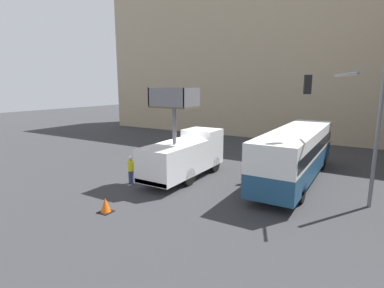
{
  "coord_description": "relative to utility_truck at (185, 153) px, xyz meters",
  "views": [
    {
      "loc": [
        10.48,
        -15.72,
        5.85
      ],
      "look_at": [
        0.44,
        0.85,
        2.09
      ],
      "focal_mm": 28.0,
      "sensor_mm": 36.0,
      "label": 1
    }
  ],
  "objects": [
    {
      "name": "ground_plane",
      "position": [
        -0.44,
        0.02,
        -1.61
      ],
      "size": [
        120.0,
        120.0,
        0.0
      ],
      "primitive_type": "plane",
      "color": "#333335"
    },
    {
      "name": "building_backdrop_far",
      "position": [
        -0.44,
        21.89,
        7.52
      ],
      "size": [
        44.0,
        10.0,
        18.27
      ],
      "color": "tan",
      "rests_on": "ground_plane"
    },
    {
      "name": "utility_truck",
      "position": [
        0.0,
        0.0,
        0.0
      ],
      "size": [
        2.5,
        6.84,
        5.76
      ],
      "color": "white",
      "rests_on": "ground_plane"
    },
    {
      "name": "city_bus",
      "position": [
        6.19,
        3.12,
        0.3
      ],
      "size": [
        2.53,
        11.69,
        3.23
      ],
      "rotation": [
        0.0,
        0.0,
        1.42
      ],
      "color": "navy",
      "rests_on": "ground_plane"
    },
    {
      "name": "traffic_light_pole",
      "position": [
        9.25,
        0.31,
        2.86
      ],
      "size": [
        3.37,
        3.12,
        6.67
      ],
      "color": "slate",
      "rests_on": "ground_plane"
    },
    {
      "name": "road_worker_near_truck",
      "position": [
        -2.17,
        -2.7,
        -0.74
      ],
      "size": [
        0.38,
        0.38,
        1.76
      ],
      "rotation": [
        0.0,
        0.0,
        3.61
      ],
      "color": "navy",
      "rests_on": "ground_plane"
    },
    {
      "name": "road_worker_directing",
      "position": [
        4.09,
        1.31,
        -0.74
      ],
      "size": [
        0.38,
        0.38,
        1.76
      ],
      "rotation": [
        0.0,
        0.0,
        5.36
      ],
      "color": "navy",
      "rests_on": "ground_plane"
    },
    {
      "name": "traffic_cone_near_truck",
      "position": [
        -0.31,
        -6.48,
        -1.28
      ],
      "size": [
        0.62,
        0.62,
        0.71
      ],
      "color": "black",
      "rests_on": "ground_plane"
    }
  ]
}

